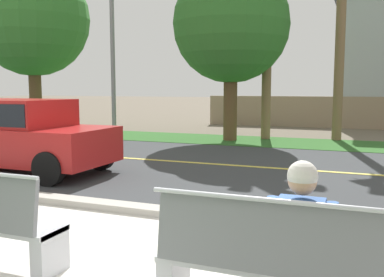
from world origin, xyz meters
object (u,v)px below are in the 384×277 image
Objects in this scene: bench_right at (288,267)px; car_red_near at (13,132)px; streetlamp at (115,32)px; shade_tree_left at (234,15)px; seated_person_blue at (302,233)px; shade_tree_far_left at (33,10)px.

car_red_near reaches higher than bench_right.
streetlamp is 4.47m from shade_tree_left.
car_red_near reaches higher than seated_person_blue.
car_red_near is 0.58× the size of shade_tree_far_left.
bench_right is 13.89m from streetlamp.
bench_right is at bearing -53.43° from streetlamp.
shade_tree_left is at bearing 67.88° from car_red_near.
shade_tree_left is (4.46, 0.07, 0.35)m from streetlamp.
shade_tree_far_left is (-11.81, 10.66, 4.15)m from seated_person_blue.
shade_tree_left reaches higher than seated_person_blue.
bench_right is 16.56m from shade_tree_far_left.
streetlamp reaches higher than bench_right.
bench_right is 0.31× the size of streetlamp.
shade_tree_left is at bearing 0.90° from streetlamp.
car_red_near is at bearing 149.67° from seated_person_blue.
shade_tree_far_left is (-11.74, 10.83, 4.36)m from bench_right.
car_red_near is at bearing -76.58° from streetlamp.
streetlamp is at bearing 103.42° from car_red_near.
streetlamp is at bearing 127.26° from seated_person_blue.
bench_right is 0.48× the size of car_red_near.
streetlamp reaches higher than seated_person_blue.
seated_person_blue is 16.44m from shade_tree_far_left.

